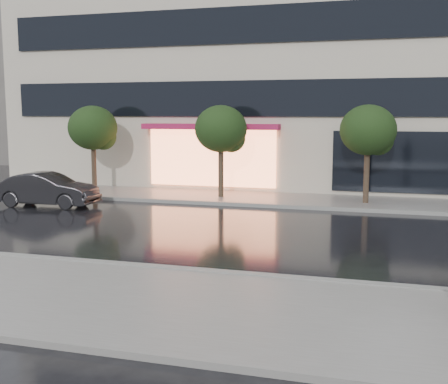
% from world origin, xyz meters
% --- Properties ---
extents(ground, '(120.00, 120.00, 0.00)m').
position_xyz_m(ground, '(0.00, 0.00, 0.00)').
color(ground, black).
rests_on(ground, ground).
extents(sidewalk_near, '(60.00, 4.50, 0.12)m').
position_xyz_m(sidewalk_near, '(0.00, -3.25, 0.06)').
color(sidewalk_near, slate).
rests_on(sidewalk_near, ground).
extents(sidewalk_far, '(60.00, 3.50, 0.12)m').
position_xyz_m(sidewalk_far, '(0.00, 10.25, 0.06)').
color(sidewalk_far, slate).
rests_on(sidewalk_far, ground).
extents(curb_near, '(60.00, 0.25, 0.14)m').
position_xyz_m(curb_near, '(0.00, -1.00, 0.07)').
color(curb_near, gray).
rests_on(curb_near, ground).
extents(curb_far, '(60.00, 0.25, 0.14)m').
position_xyz_m(curb_far, '(0.00, 8.50, 0.07)').
color(curb_far, gray).
rests_on(curb_far, ground).
extents(office_building, '(30.00, 12.76, 18.00)m').
position_xyz_m(office_building, '(-0.00, 17.97, 9.00)').
color(office_building, '#B9AD9C').
rests_on(office_building, ground).
extents(tree_far_west, '(2.20, 2.20, 3.99)m').
position_xyz_m(tree_far_west, '(-8.94, 10.03, 2.92)').
color(tree_far_west, '#33261C').
rests_on(tree_far_west, ground).
extents(tree_mid_west, '(2.20, 2.20, 3.99)m').
position_xyz_m(tree_mid_west, '(-2.94, 10.03, 2.92)').
color(tree_mid_west, '#33261C').
rests_on(tree_mid_west, ground).
extents(tree_mid_east, '(2.20, 2.20, 3.99)m').
position_xyz_m(tree_mid_east, '(3.06, 10.03, 2.92)').
color(tree_mid_east, '#33261C').
rests_on(tree_mid_east, ground).
extents(parked_car, '(4.08, 1.54, 1.33)m').
position_xyz_m(parked_car, '(-9.09, 6.40, 0.66)').
color(parked_car, black).
rests_on(parked_car, ground).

